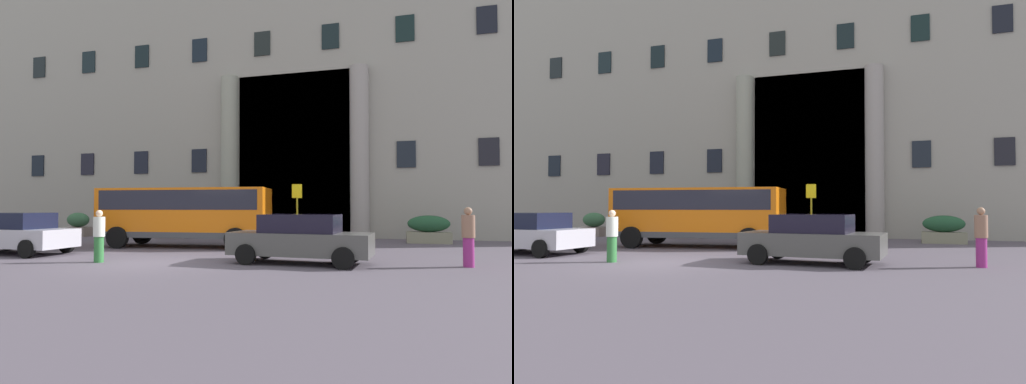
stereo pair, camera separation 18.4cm
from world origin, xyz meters
TOP-DOWN VIEW (x-y plane):
  - ground_plane at (0.00, 0.00)m, footprint 80.00×64.00m
  - office_building_facade at (0.01, 17.48)m, footprint 39.70×9.76m
  - orange_minibus at (-1.31, 5.50)m, footprint 7.40×3.25m
  - bus_stop_sign at (3.25, 7.13)m, footprint 0.44×0.08m
  - hedge_planter_east at (-4.38, 10.16)m, footprint 1.81×0.95m
  - hedge_planter_far_east at (2.57, 10.26)m, footprint 2.06×0.81m
  - hedge_planter_entrance_right at (-10.37, 10.13)m, footprint 1.47×0.98m
  - hedge_planter_entrance_left at (8.85, 10.59)m, footprint 1.99×0.82m
  - parked_hatchback_near at (4.55, 1.29)m, footprint 4.35×2.20m
  - parked_sedan_far at (-5.94, 1.06)m, footprint 4.35×2.23m
  - scooter_by_planter at (-6.17, 3.29)m, footprint 2.01×0.55m
  - pedestrian_man_crossing at (9.32, 1.86)m, footprint 0.36×0.36m
  - pedestrian_woman_with_bag at (-1.52, -0.21)m, footprint 0.36×0.36m

SIDE VIEW (x-z plane):
  - ground_plane at x=0.00m, z-range -0.12..0.00m
  - scooter_by_planter at x=-6.17m, z-range 0.01..0.90m
  - hedge_planter_east at x=-4.38m, z-range -0.02..1.26m
  - hedge_planter_entrance_left at x=8.85m, z-range -0.02..1.29m
  - hedge_planter_far_east at x=2.57m, z-range -0.02..1.33m
  - hedge_planter_entrance_right at x=-10.37m, z-range -0.02..1.35m
  - parked_hatchback_near at x=4.55m, z-range 0.01..1.51m
  - parked_sedan_far at x=-5.94m, z-range 0.01..1.52m
  - pedestrian_woman_with_bag at x=-1.52m, z-range 0.00..1.63m
  - pedestrian_man_crossing at x=9.32m, z-range 0.01..1.72m
  - orange_minibus at x=-1.31m, z-range 0.27..2.77m
  - bus_stop_sign at x=3.25m, z-range 0.32..3.02m
  - office_building_facade at x=0.01m, z-range -0.01..20.45m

